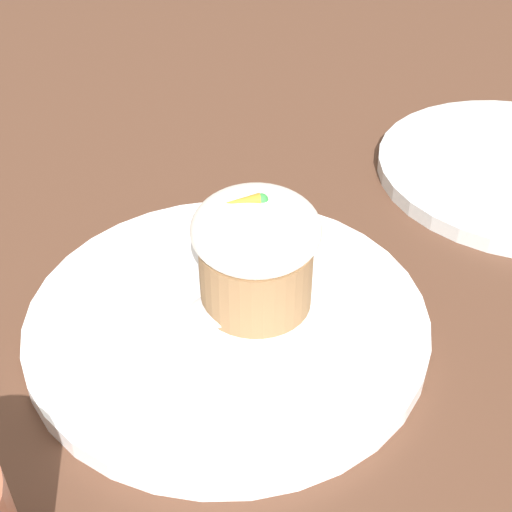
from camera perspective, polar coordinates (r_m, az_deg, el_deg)
ground_plane at (r=0.48m, az=-2.27°, el=-5.67°), size 4.00×4.00×0.00m
dessert_plate at (r=0.48m, az=-2.29°, el=-5.10°), size 0.27×0.27×0.01m
carrot_cake at (r=0.45m, az=-0.00°, el=0.50°), size 0.08×0.08×0.09m
spoon at (r=0.46m, az=-4.95°, el=-5.37°), size 0.13×0.07×0.01m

